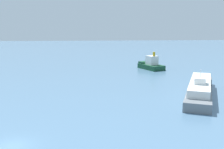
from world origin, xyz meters
name	(u,v)px	position (x,y,z in m)	size (l,w,h in m)	color
ground_plane	(11,147)	(0.00, 0.00, 0.00)	(400.00, 400.00, 0.00)	slate
tugboat	(151,65)	(26.67, 50.78, 1.34)	(7.12, 9.20, 5.18)	#19472D
white_riverboat	(200,89)	(28.91, 19.50, 1.33)	(13.08, 22.46, 5.33)	slate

